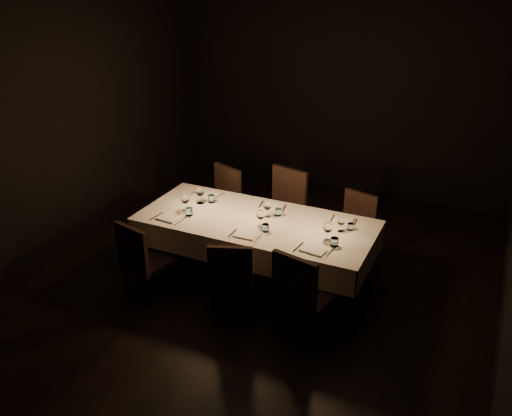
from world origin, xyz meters
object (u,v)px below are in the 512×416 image
at_px(chair_near_left, 141,258).
at_px(chair_near_center, 232,277).
at_px(dining_table, 256,226).
at_px(chair_far_center, 283,207).
at_px(chair_near_right, 301,293).
at_px(chair_far_left, 221,201).
at_px(chair_far_right, 355,227).

bearing_deg(chair_near_left, chair_near_center, -162.95).
height_order(dining_table, chair_far_center, chair_far_center).
bearing_deg(chair_near_left, dining_table, -125.60).
xyz_separation_m(chair_near_left, chair_far_center, (0.89, 1.65, 0.06)).
xyz_separation_m(chair_near_right, chair_far_left, (-1.64, 1.52, -0.00)).
relative_size(chair_far_left, chair_far_right, 1.07).
height_order(dining_table, chair_near_left, chair_near_left).
xyz_separation_m(chair_near_right, chair_far_right, (0.07, 1.58, -0.03)).
distance_m(dining_table, chair_far_left, 1.14).
distance_m(chair_far_left, chair_far_right, 1.71).
bearing_deg(dining_table, chair_near_center, -83.35).
bearing_deg(chair_far_right, chair_near_center, -100.45).
height_order(chair_near_left, chair_near_right, chair_near_right).
height_order(chair_near_center, chair_far_right, chair_far_right).
xyz_separation_m(dining_table, chair_far_center, (-0.03, 0.83, -0.13)).
bearing_deg(chair_far_right, chair_near_right, -76.08).
relative_size(chair_near_center, chair_near_right, 0.92).
bearing_deg(dining_table, chair_near_left, -138.48).
height_order(dining_table, chair_far_left, chair_far_left).
bearing_deg(chair_far_left, chair_near_left, -72.22).
bearing_deg(chair_near_right, chair_near_center, 11.17).
bearing_deg(chair_near_center, chair_near_left, -16.71).
height_order(dining_table, chair_far_right, chair_far_right).
relative_size(dining_table, chair_far_center, 2.48).
distance_m(chair_near_center, chair_far_center, 1.58).
height_order(chair_near_left, chair_far_center, chair_far_center).
height_order(chair_near_left, chair_far_left, chair_far_left).
height_order(chair_near_center, chair_far_center, chair_far_center).
bearing_deg(chair_far_right, dining_table, -120.59).
relative_size(chair_near_center, chair_far_left, 0.93).
xyz_separation_m(dining_table, chair_near_center, (0.09, -0.74, -0.20)).
height_order(chair_near_right, chair_far_right, chair_near_right).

